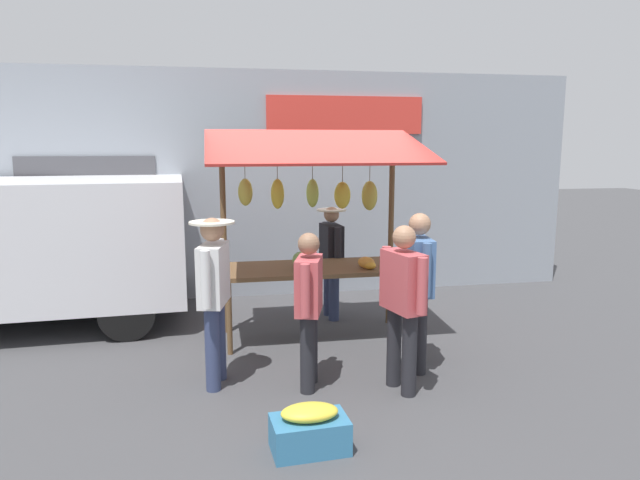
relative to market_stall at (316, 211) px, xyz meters
The scene contains 9 objects.
ground_plane 1.54m from the market_stall, 63.61° to the left, with size 40.00×40.00×0.00m, color #424244.
street_backdrop 2.17m from the market_stall, 88.18° to the right, with size 9.00×0.30×3.40m.
market_stall is the anchor object (origin of this frame).
vendor_with_sunhat 1.03m from the market_stall, 115.11° to the right, with size 0.39×0.66×1.51m.
shopper_in_grey_tee 1.58m from the market_stall, 125.05° to the left, with size 0.27×0.70×1.64m.
shopper_with_ponytail 1.64m from the market_stall, 76.97° to the left, with size 0.34×0.64×1.51m.
shopper_in_striped_shirt 1.81m from the market_stall, 45.14° to the left, with size 0.43×0.69×1.65m.
shopper_with_shopping_bag 1.87m from the market_stall, 107.00° to the left, with size 0.33×0.67×1.59m.
produce_crate_near 2.99m from the market_stall, 78.54° to the left, with size 0.61×0.39×0.37m.
Camera 1 is at (1.20, 6.62, 2.34)m, focal length 32.38 mm.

